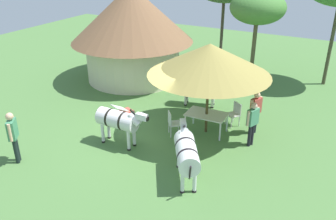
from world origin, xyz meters
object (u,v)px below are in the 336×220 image
at_px(guest_behind_table, 256,109).
at_px(standing_watcher, 13,133).
at_px(patio_chair_west_end, 172,122).
at_px(shade_umbrella, 209,59).
at_px(patio_chair_near_lawn, 235,112).
at_px(zebra_toward_hut, 201,84).
at_px(zebra_by_umbrella, 186,151).
at_px(patio_dining_table, 207,116).
at_px(striped_lounge_chair, 123,111).
at_px(thatched_hut, 132,28).
at_px(zebra_nearest_camera, 119,120).
at_px(guest_beside_umbrella, 252,120).
at_px(acacia_tree_left_background, 258,8).

distance_m(guest_behind_table, standing_watcher, 8.16).
relative_size(patio_chair_west_end, guest_behind_table, 0.55).
relative_size(shade_umbrella, patio_chair_west_end, 4.75).
relative_size(shade_umbrella, patio_chair_near_lawn, 4.75).
bearing_deg(zebra_toward_hut, zebra_by_umbrella, 3.42).
xyz_separation_m(patio_dining_table, guest_behind_table, (1.57, 0.74, 0.32)).
xyz_separation_m(guest_behind_table, striped_lounge_chair, (-4.98, -1.17, -0.73)).
bearing_deg(patio_dining_table, thatched_hut, 147.15).
distance_m(zebra_nearest_camera, zebra_toward_hut, 4.52).
xyz_separation_m(thatched_hut, patio_dining_table, (5.51, -3.56, -1.92)).
bearing_deg(patio_dining_table, patio_chair_west_end, -141.06).
xyz_separation_m(thatched_hut, patio_chair_near_lawn, (6.25, -2.53, -2.06)).
height_order(patio_dining_table, guest_beside_umbrella, guest_beside_umbrella).
relative_size(patio_chair_near_lawn, acacia_tree_left_background, 0.20).
distance_m(patio_dining_table, guest_behind_table, 1.77).
bearing_deg(zebra_by_umbrella, thatched_hut, 101.49).
bearing_deg(zebra_toward_hut, shade_umbrella, 12.80).
distance_m(shade_umbrella, standing_watcher, 6.75).
xyz_separation_m(guest_behind_table, standing_watcher, (-6.09, -5.44, 0.06)).
bearing_deg(patio_dining_table, guest_behind_table, 25.15).
bearing_deg(shade_umbrella, guest_behind_table, 25.15).
distance_m(zebra_nearest_camera, acacia_tree_left_background, 8.63).
xyz_separation_m(patio_chair_near_lawn, guest_behind_table, (0.84, -0.29, 0.46)).
distance_m(patio_dining_table, standing_watcher, 6.53).
distance_m(patio_chair_near_lawn, guest_behind_table, 1.00).
bearing_deg(patio_chair_west_end, thatched_hut, -172.82).
bearing_deg(patio_chair_near_lawn, striped_lounge_chair, 54.90).
relative_size(patio_chair_near_lawn, zebra_by_umbrella, 0.44).
xyz_separation_m(shade_umbrella, patio_dining_table, (0.00, 0.00, -2.13)).
height_order(thatched_hut, guest_behind_table, thatched_hut).
bearing_deg(shade_umbrella, patio_chair_near_lawn, 54.55).
bearing_deg(zebra_nearest_camera, patio_dining_table, 135.30).
distance_m(thatched_hut, patio_dining_table, 6.84).
relative_size(standing_watcher, striped_lounge_chair, 1.80).
bearing_deg(zebra_nearest_camera, shade_umbrella, 135.30).
distance_m(patio_chair_west_end, acacia_tree_left_background, 7.20).
distance_m(thatched_hut, zebra_nearest_camera, 6.87).
relative_size(shade_umbrella, patio_dining_table, 2.87).
bearing_deg(patio_dining_table, shade_umbrella, 180.00).
xyz_separation_m(guest_behind_table, zebra_nearest_camera, (-3.84, -3.00, -0.04)).
distance_m(patio_chair_west_end, guest_beside_umbrella, 2.82).
height_order(patio_chair_west_end, zebra_by_umbrella, zebra_by_umbrella).
xyz_separation_m(patio_chair_near_lawn, zebra_nearest_camera, (-3.00, -3.30, 0.41)).
bearing_deg(zebra_by_umbrella, patio_chair_near_lawn, 56.19).
relative_size(patio_chair_near_lawn, guest_beside_umbrella, 0.56).
xyz_separation_m(patio_dining_table, guest_beside_umbrella, (1.72, -0.17, 0.31)).
distance_m(patio_chair_near_lawn, standing_watcher, 7.79).
relative_size(standing_watcher, zebra_nearest_camera, 0.82).
xyz_separation_m(shade_umbrella, guest_behind_table, (1.57, 0.74, -1.81)).
xyz_separation_m(guest_beside_umbrella, striped_lounge_chair, (-5.13, -0.26, -0.72)).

